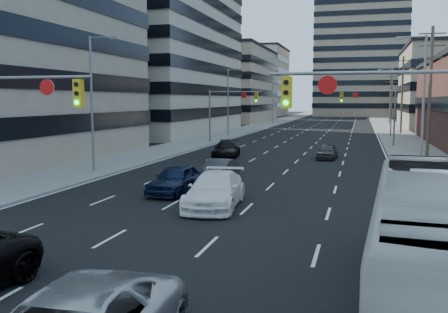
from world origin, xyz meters
TOP-DOWN VIEW (x-y plane):
  - road_surface at (0.00, 130.00)m, footprint 18.00×300.00m
  - sidewalk_left at (-11.50, 130.00)m, footprint 5.00×300.00m
  - sidewalk_right at (11.50, 130.00)m, footprint 5.00×300.00m
  - office_left_mid at (-27.00, 60.00)m, footprint 26.00×34.00m
  - office_left_far at (-24.00, 100.00)m, footprint 20.00×30.00m
  - apartment_tower at (6.00, 150.00)m, footprint 26.00×26.00m
  - bg_block_left at (-28.00, 140.00)m, footprint 24.00×24.00m
  - signal_near_left at (-7.45, 8.00)m, footprint 6.59×0.33m
  - signal_near_right at (7.45, 8.00)m, footprint 6.59×0.33m
  - signal_far_left at (-7.68, 45.00)m, footprint 6.09×0.33m
  - signal_far_right at (7.68, 45.00)m, footprint 6.09×0.33m
  - utility_pole_block at (12.20, 36.00)m, footprint 2.20×0.28m
  - utility_pole_midblock at (12.20, 66.00)m, footprint 2.20×0.28m
  - utility_pole_distant at (12.20, 96.00)m, footprint 2.20×0.28m
  - streetlight_left_near at (-10.34, 20.00)m, footprint 2.03×0.22m
  - streetlight_left_mid at (-10.34, 55.00)m, footprint 2.03×0.22m
  - streetlight_left_far at (-10.34, 90.00)m, footprint 2.03×0.22m
  - streetlight_right_near at (10.34, 25.00)m, footprint 2.03×0.22m
  - streetlight_right_far at (10.34, 60.00)m, footprint 2.03×0.22m
  - white_van at (0.31, 11.99)m, footprint 2.71×5.66m
  - transit_bus at (8.40, 2.60)m, footprint 3.46×11.73m
  - sedan_blue at (-2.58, 14.65)m, footprint 2.16×4.60m
  - sedan_grey_center at (-1.46, 18.72)m, footprint 1.66×4.20m
  - sedan_black_far at (-4.20, 30.73)m, footprint 2.67×5.19m
  - sedan_grey_right at (4.04, 32.37)m, footprint 1.76×3.82m

SIDE VIEW (x-z plane):
  - road_surface at x=0.00m, z-range 0.00..0.02m
  - sidewalk_left at x=-11.50m, z-range 0.00..0.15m
  - sidewalk_right at x=11.50m, z-range 0.00..0.15m
  - sedan_grey_right at x=4.04m, z-range 0.00..1.27m
  - sedan_grey_center at x=-1.46m, z-range 0.00..1.36m
  - sedan_black_far at x=-4.20m, z-range 0.00..1.44m
  - sedan_blue at x=-2.58m, z-range 0.00..1.52m
  - white_van at x=0.31m, z-range 0.00..1.59m
  - transit_bus at x=8.40m, z-range 0.00..3.22m
  - signal_far_left at x=-7.68m, z-range 1.30..7.30m
  - signal_far_right at x=7.68m, z-range 1.30..7.30m
  - signal_near_left at x=-7.45m, z-range 1.33..7.33m
  - signal_near_right at x=7.45m, z-range 1.33..7.33m
  - streetlight_left_near at x=-10.34m, z-range 0.55..9.55m
  - streetlight_left_mid at x=-10.34m, z-range 0.55..9.55m
  - streetlight_left_far at x=-10.34m, z-range 0.55..9.55m
  - streetlight_right_near at x=10.34m, z-range 0.55..9.55m
  - streetlight_right_far at x=10.34m, z-range 0.55..9.55m
  - utility_pole_block at x=12.20m, z-range 0.28..11.28m
  - utility_pole_midblock at x=12.20m, z-range 0.28..11.28m
  - utility_pole_distant at x=12.20m, z-range 0.28..11.28m
  - office_left_far at x=-24.00m, z-range 0.00..16.00m
  - bg_block_left at x=-28.00m, z-range 0.00..20.00m
  - office_left_mid at x=-27.00m, z-range 0.00..28.00m
  - apartment_tower at x=6.00m, z-range 0.00..58.00m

